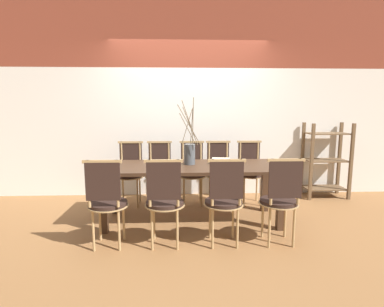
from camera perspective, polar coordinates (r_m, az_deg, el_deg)
ground_plane at (r=3.95m, az=0.00°, el=-12.62°), size 16.00×16.00×0.00m
wall_rear at (r=4.94m, az=-0.63°, el=10.55°), size 12.00×0.06×3.20m
dining_table at (r=3.77m, az=0.00°, el=-3.73°), size 2.28×0.88×0.72m
chair_near_leftend at (r=3.19m, az=-15.92°, el=-8.46°), size 0.42×0.42×0.94m
chair_near_left at (r=3.11m, az=-5.24°, el=-8.62°), size 0.42×0.42×0.94m
chair_near_center at (r=3.14m, az=6.18°, el=-8.47°), size 0.42×0.42×0.94m
chair_near_right at (r=3.28m, az=16.48°, el=-8.04°), size 0.42×0.42×0.94m
chair_far_leftend at (r=4.56m, az=-11.73°, el=-3.22°), size 0.42×0.42×0.94m
chair_far_left at (r=4.51m, az=-6.23°, el=-3.22°), size 0.42×0.42×0.94m
chair_far_center at (r=4.50m, az=0.04°, el=-3.19°), size 0.42×0.42×0.94m
chair_far_right at (r=4.54m, az=5.12°, el=-3.13°), size 0.42×0.42×0.94m
chair_far_rightend at (r=4.62m, az=11.05°, el=-3.03°), size 0.42×0.42×0.94m
vase_centerpiece at (r=3.80m, az=-0.46°, el=0.09°), size 0.29×0.25×0.84m
book_stack at (r=3.90m, az=5.47°, el=-1.41°), size 0.26×0.23×0.06m
shelving_rack at (r=5.29m, az=24.14°, el=-1.23°), size 0.67×0.40×1.20m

